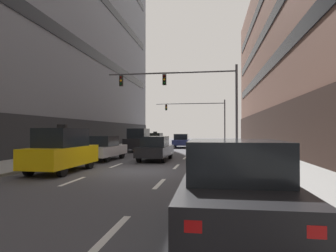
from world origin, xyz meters
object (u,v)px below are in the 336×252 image
object	(u,v)px
car_driving_3	(139,140)
traffic_signal_0	(191,90)
taxi_driving_4	(62,150)
traffic_signal_1	(202,113)
taxi_driving_1	(155,140)
car_parked_0	(234,186)
car_driving_5	(155,149)
car_driving_0	(104,148)
car_driving_2	(181,141)

from	to	relation	value
car_driving_3	traffic_signal_0	xyz separation A→B (m)	(5.17, -4.03, 3.98)
taxi_driving_4	traffic_signal_0	world-z (taller)	traffic_signal_0
car_driving_3	traffic_signal_1	world-z (taller)	traffic_signal_1
car_driving_3	taxi_driving_4	bearing A→B (deg)	-90.56
taxi_driving_1	car_parked_0	xyz separation A→B (m)	(7.47, -29.92, 0.05)
taxi_driving_1	traffic_signal_0	xyz separation A→B (m)	(5.44, -13.52, 4.23)
car_driving_3	car_driving_5	bearing A→B (deg)	-68.12
car_driving_0	car_parked_0	xyz separation A→B (m)	(7.43, -12.24, 0.08)
taxi_driving_4	traffic_signal_1	xyz separation A→B (m)	(5.61, 29.22, 3.51)
car_driving_0	car_driving_5	world-z (taller)	car_driving_0
car_driving_2	traffic_signal_0	xyz separation A→B (m)	(1.84, -10.49, 4.28)
car_driving_0	taxi_driving_4	size ratio (longest dim) A/B	1.01
taxi_driving_1	taxi_driving_4	world-z (taller)	taxi_driving_4
car_driving_3	car_parked_0	world-z (taller)	car_driving_3
car_driving_3	car_driving_5	xyz separation A→B (m)	(3.17, -7.89, -0.29)
taxi_driving_1	traffic_signal_1	bearing A→B (deg)	46.70
taxi_driving_1	car_parked_0	bearing A→B (deg)	-75.98
traffic_signal_0	traffic_signal_1	bearing A→B (deg)	89.10
traffic_signal_0	taxi_driving_1	bearing A→B (deg)	111.91
traffic_signal_1	car_parked_0	bearing A→B (deg)	-87.26
car_driving_5	traffic_signal_0	world-z (taller)	traffic_signal_0
car_driving_0	traffic_signal_0	world-z (taller)	traffic_signal_0
car_driving_5	traffic_signal_1	distance (m)	23.88
taxi_driving_1	car_driving_5	bearing A→B (deg)	-78.81
taxi_driving_1	car_driving_2	size ratio (longest dim) A/B	1.06
taxi_driving_1	car_driving_2	distance (m)	4.70
car_driving_0	taxi_driving_4	xyz separation A→B (m)	(0.10, -5.45, 0.24)
car_driving_2	taxi_driving_1	bearing A→B (deg)	139.93
car_driving_0	car_parked_0	distance (m)	14.32
car_driving_2	car_parked_0	size ratio (longest dim) A/B	0.90
traffic_signal_0	car_driving_0	bearing A→B (deg)	-142.42
taxi_driving_1	car_driving_3	distance (m)	9.49
car_parked_0	traffic_signal_1	distance (m)	36.24
taxi_driving_1	taxi_driving_4	xyz separation A→B (m)	(0.14, -23.13, 0.21)
car_driving_0	taxi_driving_4	bearing A→B (deg)	-88.92
car_driving_2	car_parked_0	world-z (taller)	car_parked_0
car_driving_2	traffic_signal_1	bearing A→B (deg)	76.77
car_driving_5	car_driving_3	bearing A→B (deg)	111.88
taxi_driving_4	traffic_signal_0	distance (m)	11.69
car_driving_0	traffic_signal_0	bearing A→B (deg)	37.58
car_parked_0	car_driving_2	bearing A→B (deg)	98.19
taxi_driving_4	car_driving_5	distance (m)	6.64
car_driving_0	traffic_signal_0	xyz separation A→B (m)	(5.40, 4.16, 4.26)
car_driving_3	car_driving_2	bearing A→B (deg)	62.74
car_driving_3	traffic_signal_0	world-z (taller)	traffic_signal_0
car_driving_5	taxi_driving_4	bearing A→B (deg)	-119.87
car_parked_0	taxi_driving_4	bearing A→B (deg)	137.19
taxi_driving_4	car_driving_2	bearing A→B (deg)	80.23
taxi_driving_1	car_driving_3	size ratio (longest dim) A/B	1.01
car_driving_0	taxi_driving_1	world-z (taller)	taxi_driving_1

